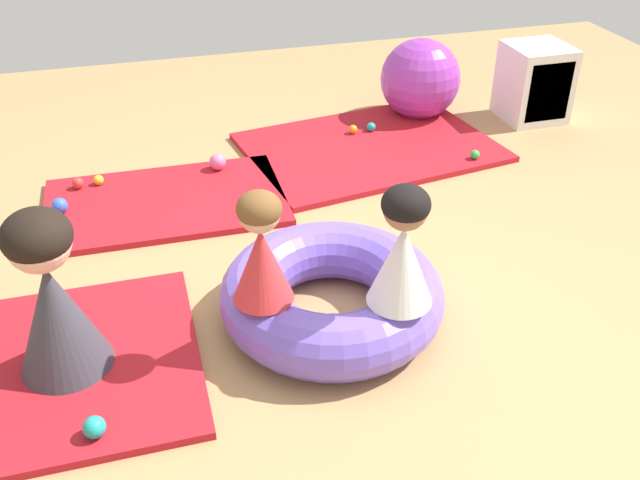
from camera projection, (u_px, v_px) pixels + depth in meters
ground_plane at (354, 302)px, 3.55m from camera, size 8.00×8.00×0.00m
gym_mat_near_right at (370, 147)px, 5.00m from camera, size 1.83×1.42×0.04m
gym_mat_near_left at (166, 202)px, 4.35m from camera, size 1.45×0.92×0.04m
gym_mat_front at (70, 367)px, 3.12m from camera, size 1.13×1.14×0.04m
inflatable_cushion at (332, 294)px, 3.35m from camera, size 1.06×1.06×0.30m
child_in_red at (261, 249)px, 2.96m from camera, size 0.35×0.35×0.52m
child_in_white at (403, 248)px, 2.93m from camera, size 0.39×0.39×0.55m
adult_seated at (51, 295)px, 2.91m from camera, size 0.42×0.42×0.77m
play_ball_teal at (371, 127)px, 5.17m from camera, size 0.06×0.06×0.06m
play_ball_red at (78, 183)px, 4.44m from camera, size 0.07×0.07×0.07m
play_ball_orange at (353, 129)px, 5.13m from camera, size 0.06×0.06×0.06m
play_ball_pink at (218, 162)px, 4.65m from camera, size 0.11×0.11×0.11m
play_ball_yellow at (99, 180)px, 4.48m from camera, size 0.06×0.06×0.06m
play_ball_blue at (60, 206)px, 4.18m from camera, size 0.09×0.09×0.09m
play_ball_green at (475, 155)px, 4.79m from camera, size 0.06×0.06×0.06m
play_ball_teal_second at (94, 427)px, 2.74m from camera, size 0.09×0.09×0.09m
exercise_ball_large at (420, 79)px, 5.35m from camera, size 0.60×0.60×0.60m
storage_cube at (536, 84)px, 5.33m from camera, size 0.44×0.44×0.56m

